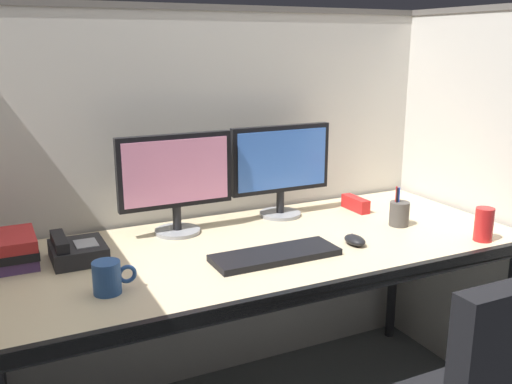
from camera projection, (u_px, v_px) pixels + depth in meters
name	position (u px, v px, depth m)	size (l,w,h in m)	color
cubicle_partition_rear	(215.00, 201.00, 2.38)	(2.21, 0.06, 1.57)	beige
cubicle_partition_right	(490.00, 204.00, 2.33)	(0.06, 1.41, 1.57)	beige
desk	(264.00, 259.00, 2.01)	(1.90, 0.80, 0.74)	beige
monitor_left	(176.00, 177.00, 2.08)	(0.43, 0.17, 0.37)	gray
monitor_right	(281.00, 164.00, 2.29)	(0.43, 0.17, 0.37)	gray
keyboard_main	(275.00, 255.00, 1.88)	(0.43, 0.15, 0.02)	black
computer_mouse	(355.00, 240.00, 2.00)	(0.06, 0.10, 0.04)	black
desk_phone	(76.00, 251.00, 1.85)	(0.17, 0.19, 0.09)	black
pen_cup	(399.00, 213.00, 2.21)	(0.08, 0.08, 0.16)	#4C4742
soda_can	(484.00, 224.00, 2.03)	(0.07, 0.07, 0.12)	red
coffee_mug	(108.00, 277.00, 1.61)	(0.13, 0.08, 0.09)	#264C8C
red_stapler	(355.00, 204.00, 2.41)	(0.04, 0.15, 0.06)	red
book_stack	(11.00, 250.00, 1.82)	(0.15, 0.22, 0.10)	#4C3366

